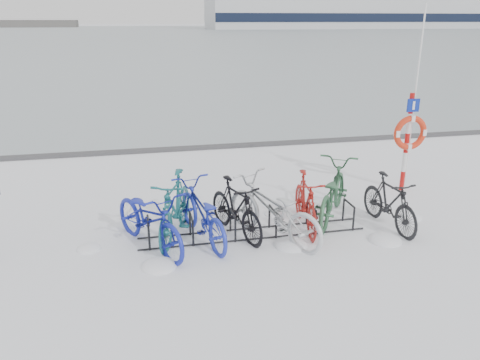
{
  "coord_description": "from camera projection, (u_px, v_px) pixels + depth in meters",
  "views": [
    {
      "loc": [
        -1.82,
        -7.28,
        3.59
      ],
      "look_at": [
        -0.1,
        0.6,
        0.82
      ],
      "focal_mm": 35.0,
      "sensor_mm": 36.0,
      "label": 1
    }
  ],
  "objects": [
    {
      "name": "snow_drifts",
      "position": [
        282.0,
        237.0,
        8.17
      ],
      "size": [
        6.34,
        2.06,
        0.2
      ],
      "color": "white",
      "rests_on": "ground"
    },
    {
      "name": "bike_rack",
      "position": [
        253.0,
        225.0,
        8.2
      ],
      "size": [
        4.0,
        0.48,
        0.46
      ],
      "color": "black",
      "rests_on": "ground"
    },
    {
      "name": "bike_7",
      "position": [
        390.0,
        201.0,
        8.44
      ],
      "size": [
        0.61,
        1.69,
        1.0
      ],
      "primitive_type": "imported",
      "rotation": [
        0.0,
        0.0,
        0.09
      ],
      "color": "black",
      "rests_on": "ground"
    },
    {
      "name": "quay_edge",
      "position": [
        205.0,
        147.0,
        13.7
      ],
      "size": [
        400.0,
        0.25,
        0.1
      ],
      "primitive_type": "cube",
      "color": "#3F3F42",
      "rests_on": "ground"
    },
    {
      "name": "bike_5",
      "position": [
        306.0,
        200.0,
        8.41
      ],
      "size": [
        0.71,
        1.77,
        1.03
      ],
      "primitive_type": "imported",
      "rotation": [
        0.0,
        0.0,
        -0.13
      ],
      "color": "maroon",
      "rests_on": "ground"
    },
    {
      "name": "bike_4",
      "position": [
        273.0,
        208.0,
        7.94
      ],
      "size": [
        1.74,
        2.22,
        1.12
      ],
      "primitive_type": "imported",
      "rotation": [
        0.0,
        0.0,
        3.68
      ],
      "color": "silver",
      "rests_on": "ground"
    },
    {
      "name": "ice_sheet",
      "position": [
        139.0,
        31.0,
        151.51
      ],
      "size": [
        400.0,
        298.0,
        0.02
      ],
      "primitive_type": "cube",
      "color": "#9FABB3",
      "rests_on": "ground"
    },
    {
      "name": "bike_0",
      "position": [
        149.0,
        217.0,
        7.64
      ],
      "size": [
        1.59,
        2.16,
        1.08
      ],
      "primitive_type": "imported",
      "rotation": [
        0.0,
        0.0,
        0.48
      ],
      "color": "#1924A0",
      "rests_on": "ground"
    },
    {
      "name": "bike_1",
      "position": [
        175.0,
        205.0,
        8.02
      ],
      "size": [
        1.17,
        1.99,
        1.16
      ],
      "primitive_type": "imported",
      "rotation": [
        0.0,
        0.0,
        -0.35
      ],
      "color": "#185A60",
      "rests_on": "ground"
    },
    {
      "name": "bike_3",
      "position": [
        236.0,
        207.0,
        8.13
      ],
      "size": [
        1.01,
        1.78,
        1.03
      ],
      "primitive_type": "imported",
      "rotation": [
        0.0,
        0.0,
        0.33
      ],
      "color": "black",
      "rests_on": "ground"
    },
    {
      "name": "bike_2",
      "position": [
        202.0,
        211.0,
        7.94
      ],
      "size": [
        1.14,
        2.07,
        1.03
      ],
      "primitive_type": "imported",
      "rotation": [
        0.0,
        0.0,
        3.39
      ],
      "color": "#202FAF",
      "rests_on": "ground"
    },
    {
      "name": "lifebuoy_station",
      "position": [
        410.0,
        133.0,
        9.96
      ],
      "size": [
        0.75,
        0.22,
        3.9
      ],
      "color": "#B0100E",
      "rests_on": "ground"
    },
    {
      "name": "bike_6",
      "position": [
        332.0,
        190.0,
        8.82
      ],
      "size": [
        1.78,
        2.17,
        1.11
      ],
      "primitive_type": "imported",
      "rotation": [
        0.0,
        0.0,
        2.56
      ],
      "color": "#2E5D3D",
      "rests_on": "ground"
    },
    {
      "name": "ground",
      "position": [
        253.0,
        234.0,
        8.26
      ],
      "size": [
        900.0,
        900.0,
        0.0
      ],
      "primitive_type": "plane",
      "color": "white",
      "rests_on": "ground"
    }
  ]
}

